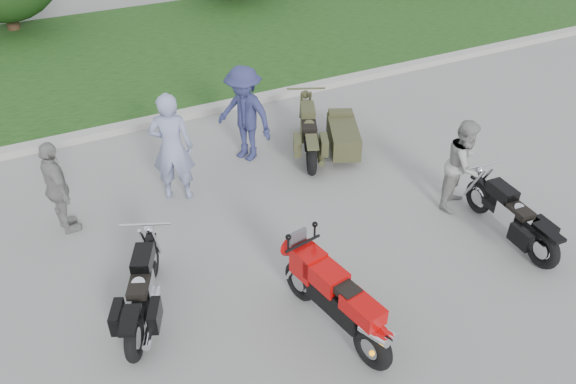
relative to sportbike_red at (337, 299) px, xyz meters
name	(u,v)px	position (x,y,z in m)	size (l,w,h in m)	color
ground	(332,288)	(0.36, 0.67, -0.56)	(80.00, 80.00, 0.00)	gray
curb	(194,113)	(0.36, 6.67, -0.49)	(60.00, 0.30, 0.15)	#ADAAA3
grass_strip	(144,51)	(0.36, 10.82, -0.49)	(60.00, 8.00, 0.14)	#366221
sportbike_red	(337,299)	(0.00, 0.00, 0.00)	(0.59, 2.01, 0.96)	black
cruiser_left	(142,294)	(-2.13, 1.36, -0.16)	(0.95, 1.93, 0.79)	black
cruiser_right	(514,219)	(3.40, 0.36, -0.16)	(0.38, 2.06, 0.79)	black
cruiser_sidecar	(329,136)	(2.18, 3.92, -0.17)	(1.59, 2.07, 0.85)	black
person_stripe	(172,148)	(-0.89, 3.86, 0.42)	(0.72, 0.47, 1.96)	#868FB7
person_grey	(463,165)	(3.29, 1.49, 0.23)	(0.77, 0.60, 1.59)	#9A9995
person_denim	(244,114)	(0.70, 4.53, 0.36)	(1.20, 0.69, 1.85)	navy
person_back	(58,188)	(-2.76, 3.78, 0.23)	(0.93, 0.39, 1.59)	gray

